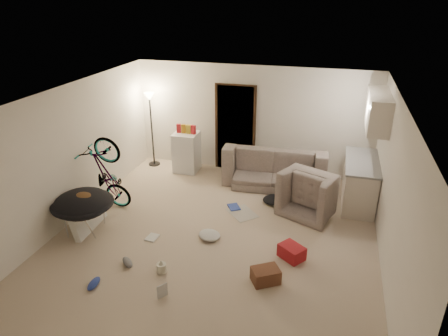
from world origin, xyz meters
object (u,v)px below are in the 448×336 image
(floor_lamp, at_px, (151,114))
(sofa, at_px, (275,169))
(saucer_chair, at_px, (83,208))
(tv_box, at_px, (87,214))
(drink_case_b, at_px, (292,252))
(mini_fridge, at_px, (187,152))
(armchair, at_px, (315,195))
(kitchen_counter, at_px, (359,183))
(bicycle, at_px, (109,189))
(drink_case_a, at_px, (266,275))
(juicer, at_px, (161,267))

(floor_lamp, xyz_separation_m, sofa, (3.05, -0.20, -0.98))
(sofa, distance_m, saucer_chair, 4.13)
(tv_box, relative_size, drink_case_b, 2.39)
(mini_fridge, relative_size, saucer_chair, 0.87)
(sofa, bearing_deg, tv_box, 40.67)
(armchair, xyz_separation_m, tv_box, (-3.89, -1.81, -0.02))
(kitchen_counter, height_order, bicycle, kitchen_counter)
(armchair, distance_m, saucer_chair, 4.33)
(saucer_chair, bearing_deg, sofa, 44.51)
(floor_lamp, xyz_separation_m, armchair, (3.99, -1.21, -0.98))
(armchair, xyz_separation_m, drink_case_a, (-0.53, -2.38, -0.22))
(floor_lamp, distance_m, drink_case_a, 5.13)
(bicycle, relative_size, juicer, 7.30)
(armchair, distance_m, juicer, 3.36)
(floor_lamp, bearing_deg, drink_case_a, -45.95)
(mini_fridge, xyz_separation_m, drink_case_b, (2.86, -2.80, -0.36))
(drink_case_b, bearing_deg, floor_lamp, 179.29)
(floor_lamp, height_order, kitchen_counter, floor_lamp)
(kitchen_counter, xyz_separation_m, juicer, (-2.94, -3.16, -0.35))
(mini_fridge, bearing_deg, saucer_chair, -106.23)
(tv_box, height_order, juicer, tv_box)
(floor_lamp, distance_m, kitchen_counter, 4.95)
(sofa, xyz_separation_m, drink_case_b, (0.73, -2.70, -0.21))
(floor_lamp, height_order, sofa, floor_lamp)
(saucer_chair, distance_m, tv_box, 0.17)
(juicer, bearing_deg, floor_lamp, 116.37)
(sofa, xyz_separation_m, bicycle, (-2.95, -2.04, 0.09))
(armchair, height_order, saucer_chair, saucer_chair)
(floor_lamp, xyz_separation_m, mini_fridge, (0.91, -0.10, -0.84))
(saucer_chair, bearing_deg, floor_lamp, 91.85)
(sofa, bearing_deg, kitchen_counter, 162.76)
(armchair, xyz_separation_m, juicer, (-2.11, -2.60, -0.24))
(kitchen_counter, bearing_deg, sofa, 165.85)
(sofa, xyz_separation_m, mini_fridge, (-2.13, 0.10, 0.14))
(drink_case_b, bearing_deg, sofa, 141.88)
(mini_fridge, height_order, drink_case_a, mini_fridge)
(drink_case_a, bearing_deg, juicer, 156.01)
(juicer, bearing_deg, tv_box, 156.26)
(kitchen_counter, bearing_deg, armchair, -146.32)
(kitchen_counter, distance_m, bicycle, 4.99)
(drink_case_a, relative_size, juicer, 1.83)
(tv_box, bearing_deg, armchair, 22.00)
(armchair, relative_size, drink_case_b, 2.61)
(kitchen_counter, relative_size, drink_case_b, 3.84)
(kitchen_counter, bearing_deg, saucer_chair, -152.66)
(armchair, xyz_separation_m, drink_case_b, (-0.22, -1.69, -0.22))
(armchair, height_order, bicycle, bicycle)
(drink_case_b, xyz_separation_m, juicer, (-1.88, -0.91, -0.02))
(mini_fridge, height_order, saucer_chair, mini_fridge)
(floor_lamp, distance_m, bicycle, 2.42)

